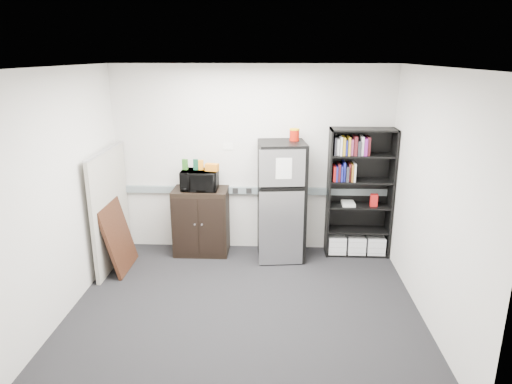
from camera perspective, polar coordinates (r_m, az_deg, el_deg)
floor at (r=5.48m, az=-1.40°, el=-14.14°), size 4.00×4.00×0.00m
wall_back at (r=6.61m, az=-0.45°, el=4.01°), size 4.00×0.02×2.70m
wall_right at (r=5.18m, az=21.13°, el=-0.80°), size 0.02×3.50×2.70m
wall_left at (r=5.44m, az=-23.03°, el=-0.22°), size 0.02×3.50×2.70m
ceiling at (r=4.70m, az=-1.64°, el=15.37°), size 4.00×3.50×0.02m
electrical_raceway at (r=6.69m, az=-0.45°, el=0.19°), size 3.92×0.05×0.10m
wall_note at (r=6.59m, az=-3.51°, el=5.71°), size 0.14×0.00×0.10m
bookshelf at (r=6.64m, az=12.77°, el=-0.26°), size 0.90×0.34×1.85m
cubicle_partition at (r=6.50m, az=-17.74°, el=-1.96°), size 0.06×1.30×1.62m
cabinet at (r=6.70m, az=-6.85°, el=-3.65°), size 0.78×0.52×0.97m
microwave at (r=6.49m, az=-7.07°, el=1.50°), size 0.51×0.35×0.28m
snack_box_a at (r=6.51m, az=-8.87°, el=3.43°), size 0.08×0.07×0.15m
snack_box_b at (r=6.48m, az=-7.54°, el=3.42°), size 0.08×0.06×0.15m
snack_box_c at (r=6.47m, az=-6.89°, el=3.38°), size 0.07×0.06×0.14m
snack_bag at (r=6.40m, az=-5.53°, el=3.09°), size 0.20×0.13×0.10m
refrigerator at (r=6.42m, az=3.19°, el=-1.15°), size 0.70×0.72×1.68m
coffee_can at (r=6.33m, az=4.82°, el=7.26°), size 0.14×0.14×0.19m
framed_poster at (r=6.43m, az=-16.83°, el=-5.31°), size 0.27×0.74×0.93m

